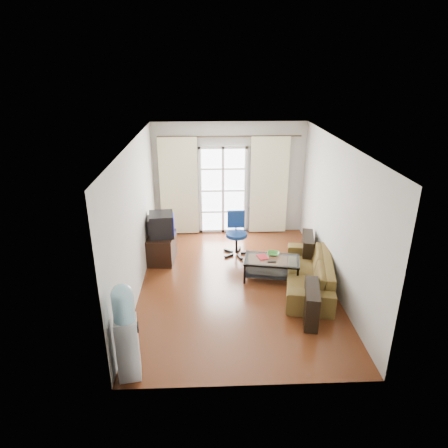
# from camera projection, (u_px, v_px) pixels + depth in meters

# --- Properties ---
(floor) EXTENTS (5.20, 5.20, 0.00)m
(floor) POSITION_uv_depth(u_px,v_px,m) (236.00, 284.00, 7.66)
(floor) COLOR brown
(floor) RESTS_ON ground
(ceiling) EXTENTS (5.20, 5.20, 0.00)m
(ceiling) POSITION_uv_depth(u_px,v_px,m) (238.00, 143.00, 6.64)
(ceiling) COLOR white
(ceiling) RESTS_ON wall_back
(wall_back) EXTENTS (3.60, 0.02, 2.70)m
(wall_back) POSITION_uv_depth(u_px,v_px,m) (229.00, 179.00, 9.55)
(wall_back) COLOR beige
(wall_back) RESTS_ON floor
(wall_front) EXTENTS (3.60, 0.02, 2.70)m
(wall_front) POSITION_uv_depth(u_px,v_px,m) (253.00, 298.00, 4.74)
(wall_front) COLOR beige
(wall_front) RESTS_ON floor
(wall_left) EXTENTS (0.02, 5.20, 2.70)m
(wall_left) POSITION_uv_depth(u_px,v_px,m) (136.00, 220.00, 7.08)
(wall_left) COLOR beige
(wall_left) RESTS_ON floor
(wall_right) EXTENTS (0.02, 5.20, 2.70)m
(wall_right) POSITION_uv_depth(u_px,v_px,m) (336.00, 217.00, 7.22)
(wall_right) COLOR beige
(wall_right) RESTS_ON floor
(french_door) EXTENTS (1.16, 0.06, 2.15)m
(french_door) POSITION_uv_depth(u_px,v_px,m) (223.00, 191.00, 9.60)
(french_door) COLOR white
(french_door) RESTS_ON wall_back
(curtain_rod) EXTENTS (3.30, 0.04, 0.04)m
(curtain_rod) POSITION_uv_depth(u_px,v_px,m) (230.00, 136.00, 9.07)
(curtain_rod) COLOR #4C3F2D
(curtain_rod) RESTS_ON wall_back
(curtain_left) EXTENTS (0.90, 0.07, 2.35)m
(curtain_left) POSITION_uv_depth(u_px,v_px,m) (179.00, 187.00, 9.45)
(curtain_left) COLOR #FFFCCD
(curtain_left) RESTS_ON curtain_rod
(curtain_right) EXTENTS (0.90, 0.07, 2.35)m
(curtain_right) POSITION_uv_depth(u_px,v_px,m) (269.00, 186.00, 9.54)
(curtain_right) COLOR #FFFCCD
(curtain_right) RESTS_ON curtain_rod
(radiator) EXTENTS (0.64, 0.12, 0.64)m
(radiator) POSITION_uv_depth(u_px,v_px,m) (261.00, 220.00, 9.88)
(radiator) COLOR #9E9EA0
(radiator) RESTS_ON floor
(sofa) EXTENTS (2.39, 1.63, 0.60)m
(sofa) POSITION_uv_depth(u_px,v_px,m) (309.00, 272.00, 7.45)
(sofa) COLOR olive
(sofa) RESTS_ON floor
(coffee_table) EXTENTS (1.15, 0.79, 0.43)m
(coffee_table) POSITION_uv_depth(u_px,v_px,m) (272.00, 266.00, 7.75)
(coffee_table) COLOR silver
(coffee_table) RESTS_ON floor
(bowl) EXTENTS (0.35, 0.35, 0.06)m
(bowl) POSITION_uv_depth(u_px,v_px,m) (273.00, 254.00, 7.82)
(bowl) COLOR #398931
(bowl) RESTS_ON coffee_table
(book) EXTENTS (0.29, 0.32, 0.02)m
(book) POSITION_uv_depth(u_px,v_px,m) (258.00, 258.00, 7.72)
(book) COLOR red
(book) RESTS_ON coffee_table
(remote) EXTENTS (0.17, 0.05, 0.02)m
(remote) POSITION_uv_depth(u_px,v_px,m) (272.00, 262.00, 7.56)
(remote) COLOR black
(remote) RESTS_ON coffee_table
(tv_stand) EXTENTS (0.58, 0.82, 0.57)m
(tv_stand) POSITION_uv_depth(u_px,v_px,m) (162.00, 248.00, 8.47)
(tv_stand) COLOR black
(tv_stand) RESTS_ON floor
(crt_tv) EXTENTS (0.58, 0.58, 0.49)m
(crt_tv) POSITION_uv_depth(u_px,v_px,m) (161.00, 225.00, 8.28)
(crt_tv) COLOR black
(crt_tv) RESTS_ON tv_stand
(task_chair) EXTENTS (0.65, 0.65, 0.95)m
(task_chair) POSITION_uv_depth(u_px,v_px,m) (236.00, 242.00, 8.76)
(task_chair) COLOR black
(task_chair) RESTS_ON floor
(water_cooler) EXTENTS (0.34, 0.33, 1.42)m
(water_cooler) POSITION_uv_depth(u_px,v_px,m) (126.00, 330.00, 5.14)
(water_cooler) COLOR silver
(water_cooler) RESTS_ON floor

